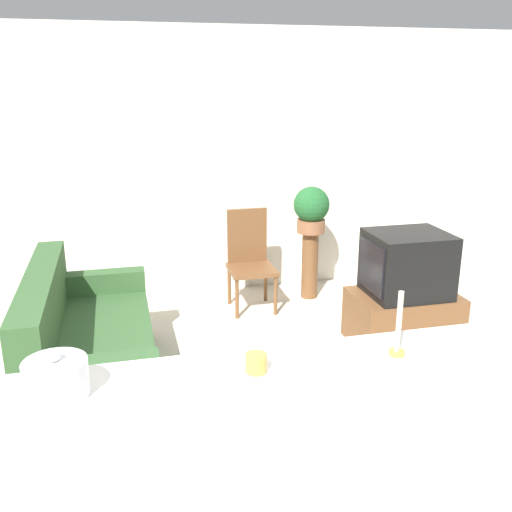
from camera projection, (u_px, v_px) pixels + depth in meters
wall_back at (181, 166)px, 5.77m from camera, size 9.00×0.06×2.70m
couch at (87, 351)px, 4.10m from camera, size 0.83×1.76×0.92m
tv_stand at (403, 318)px, 4.90m from camera, size 0.88×0.59×0.45m
television at (407, 264)px, 4.75m from camera, size 0.65×0.55×0.53m
wooden_chair at (250, 257)px, 5.61m from camera, size 0.44×0.44×0.98m
plant_stand at (310, 265)px, 5.90m from camera, size 0.17×0.17×0.70m
potted_plant at (311, 209)px, 5.72m from camera, size 0.36×0.36×0.47m
foreground_counter at (285, 473)px, 2.53m from camera, size 2.71×0.44×1.04m
decorative_bowl at (56, 378)px, 2.14m from camera, size 0.24×0.24×0.20m
candle_jar at (256, 363)px, 2.33m from camera, size 0.09×0.09×0.08m
candlestick at (398, 334)px, 2.46m from camera, size 0.07×0.07×0.29m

